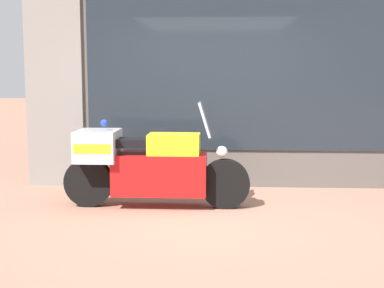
% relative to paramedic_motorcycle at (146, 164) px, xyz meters
% --- Properties ---
extents(ground_plane, '(60.00, 60.00, 0.00)m').
position_rel_paramedic_motorcycle_xyz_m(ground_plane, '(0.83, -0.56, -0.55)').
color(ground_plane, '#9E6B56').
extents(shop_building, '(5.51, 0.55, 3.66)m').
position_rel_paramedic_motorcycle_xyz_m(shop_building, '(0.45, 1.44, 1.29)').
color(shop_building, '#56514C').
rests_on(shop_building, ground).
extents(window_display, '(4.23, 0.30, 2.04)m').
position_rel_paramedic_motorcycle_xyz_m(window_display, '(1.18, 1.47, -0.06)').
color(window_display, slate).
rests_on(window_display, ground).
extents(paramedic_motorcycle, '(2.32, 0.62, 1.32)m').
position_rel_paramedic_motorcycle_xyz_m(paramedic_motorcycle, '(0.00, 0.00, 0.00)').
color(paramedic_motorcycle, black).
rests_on(paramedic_motorcycle, ground).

